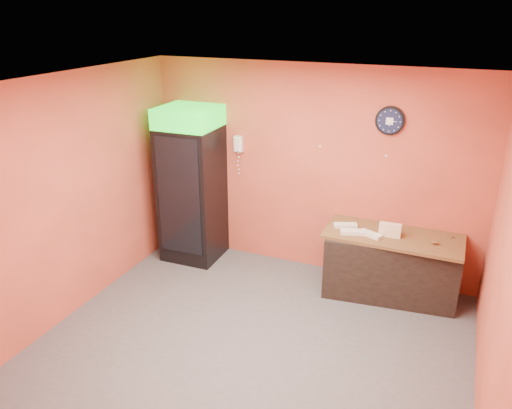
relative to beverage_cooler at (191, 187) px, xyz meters
The scene contains 15 objects.
floor 2.52m from the beverage_cooler, 44.49° to the right, with size 4.50×4.50×0.00m, color #47474C.
back_wall 1.71m from the beverage_cooler, 13.77° to the left, with size 4.50×0.02×2.80m, color #DC553E.
left_wall 1.75m from the beverage_cooler, 111.19° to the right, with size 0.02×4.00×2.80m, color #DC553E.
right_wall 4.21m from the beverage_cooler, 22.42° to the right, with size 0.02×4.00×2.80m, color #DC553E.
ceiling 2.86m from the beverage_cooler, 44.49° to the right, with size 4.50×4.00×0.02m, color white.
beverage_cooler is the anchor object (origin of this frame).
prep_counter 2.89m from the beverage_cooler, ahead, with size 1.59×0.71×0.80m, color black.
wall_clock 2.83m from the beverage_cooler, ahead, with size 0.35×0.06×0.35m.
wall_phone 0.91m from the beverage_cooler, 30.71° to the left, with size 0.12×0.10×0.22m.
butcher_paper 2.82m from the beverage_cooler, ahead, with size 1.65×0.77×0.04m, color brown.
sub_roll_stack 2.77m from the beverage_cooler, ahead, with size 0.27×0.10×0.17m.
wrapped_sandwich_left 2.36m from the beverage_cooler, ahead, with size 0.31×0.12×0.04m, color silver.
wrapped_sandwich_mid 2.56m from the beverage_cooler, ahead, with size 0.28×0.11×0.04m, color silver.
wrapped_sandwich_right 2.22m from the beverage_cooler, ahead, with size 0.29×0.11×0.04m, color silver.
kitchen_tool 2.81m from the beverage_cooler, ahead, with size 0.07×0.07×0.07m, color silver.
Camera 1 is at (1.78, -4.11, 3.46)m, focal length 35.00 mm.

